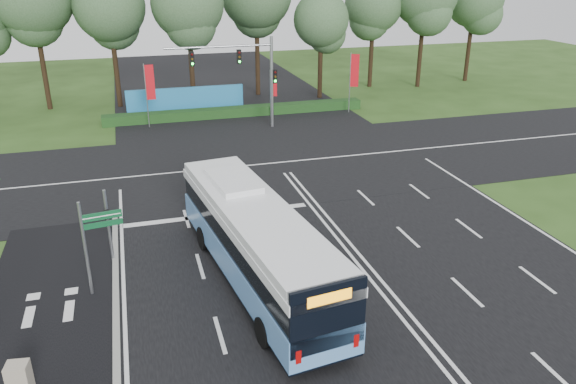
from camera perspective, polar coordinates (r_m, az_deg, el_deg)
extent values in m
plane|color=#2A4717|center=(26.13, 5.62, -5.56)|extent=(120.00, 120.00, 0.00)
cube|color=black|center=(26.12, 5.62, -5.52)|extent=(20.00, 120.00, 0.04)
cube|color=black|center=(36.58, -1.26, 2.95)|extent=(120.00, 14.00, 0.05)
cube|color=black|center=(22.31, -23.34, -12.78)|extent=(5.00, 18.00, 0.06)
cube|color=gray|center=(22.03, -17.05, -12.19)|extent=(0.25, 18.00, 0.12)
cube|color=#578BC9|center=(22.85, -3.26, -6.62)|extent=(4.23, 12.90, 1.16)
cube|color=black|center=(23.11, -3.23, -7.77)|extent=(4.20, 12.83, 0.32)
cube|color=black|center=(22.36, -3.32, -4.26)|extent=(4.10, 12.69, 1.00)
cube|color=white|center=(22.08, -3.35, -2.79)|extent=(4.23, 12.90, 0.37)
cube|color=white|center=(21.93, -3.37, -1.92)|extent=(4.11, 12.39, 0.37)
cube|color=white|center=(24.11, -5.58, 1.14)|extent=(2.08, 3.35, 0.26)
cube|color=black|center=(17.39, 4.10, -12.63)|extent=(2.55, 0.45, 2.32)
cube|color=orange|center=(16.95, 4.23, -10.66)|extent=(1.47, 0.25, 0.37)
cylinder|color=black|center=(25.85, -8.62, -4.68)|extent=(0.43, 1.13, 1.10)
cylinder|color=black|center=(26.49, -3.44, -3.74)|extent=(0.43, 1.13, 1.10)
cylinder|color=black|center=(19.63, -2.48, -14.04)|extent=(0.43, 1.13, 1.10)
cylinder|color=black|center=(20.47, 4.15, -12.37)|extent=(0.43, 1.13, 1.10)
cylinder|color=gray|center=(25.34, -17.75, -3.31)|extent=(0.13, 0.13, 3.34)
cube|color=black|center=(24.93, -17.92, -2.20)|extent=(0.31, 0.26, 0.38)
sphere|color=#19F233|center=(24.84, -17.92, -2.29)|extent=(0.13, 0.13, 0.13)
cylinder|color=gray|center=(22.88, -19.87, -5.56)|extent=(0.12, 0.12, 3.98)
cube|color=#0D4C26|center=(22.37, -18.41, -2.32)|extent=(1.49, 0.27, 0.30)
cube|color=#0D4C26|center=(22.51, -18.31, -3.12)|extent=(1.49, 0.27, 0.22)
cube|color=white|center=(22.34, -18.41, -2.35)|extent=(1.38, 0.20, 0.04)
cube|color=#AB9E89|center=(19.58, -25.64, -16.75)|extent=(0.72, 0.63, 1.09)
cylinder|color=gray|center=(45.40, -14.18, 9.40)|extent=(0.08, 0.08, 5.02)
cube|color=red|center=(45.22, -13.83, 10.76)|extent=(0.67, 0.09, 2.68)
cylinder|color=gray|center=(47.52, -1.80, 9.97)|extent=(0.06, 0.06, 3.96)
cube|color=red|center=(47.33, -1.46, 10.96)|extent=(0.51, 0.20, 2.11)
cylinder|color=gray|center=(49.01, 6.30, 10.93)|extent=(0.08, 0.08, 5.12)
cube|color=red|center=(48.81, 6.80, 12.15)|extent=(0.64, 0.30, 2.73)
cylinder|color=gray|center=(44.09, -1.66, 11.01)|extent=(0.24, 0.24, 7.00)
cylinder|color=gray|center=(42.79, -7.06, 14.45)|extent=(8.00, 0.16, 0.16)
cube|color=black|center=(43.17, -5.00, 13.52)|extent=(0.32, 0.28, 1.05)
cube|color=black|center=(42.63, -9.73, 13.18)|extent=(0.32, 0.28, 1.05)
cube|color=black|center=(44.05, -1.35, 11.67)|extent=(0.32, 0.28, 1.05)
cube|color=#173B15|center=(48.15, -5.17, 8.13)|extent=(22.00, 1.20, 0.80)
cube|color=#1F71A9|center=(49.83, -10.34, 9.17)|extent=(10.00, 0.30, 2.20)
cylinder|color=black|center=(54.02, -23.73, 12.40)|extent=(0.44, 0.44, 9.03)
cylinder|color=black|center=(52.82, -17.15, 12.66)|extent=(0.44, 0.44, 8.26)
sphere|color=#355331|center=(52.31, -17.74, 17.57)|extent=(6.09, 6.09, 6.09)
cylinder|color=black|center=(51.56, -9.82, 13.20)|extent=(0.44, 0.44, 8.46)
sphere|color=#355331|center=(51.05, -10.18, 18.38)|extent=(6.24, 6.24, 6.24)
cylinder|color=black|center=(55.44, -3.15, 14.38)|extent=(0.44, 0.44, 8.99)
cylinder|color=black|center=(54.31, 3.30, 13.09)|extent=(0.44, 0.44, 6.88)
sphere|color=#355331|center=(53.83, 3.39, 17.09)|extent=(5.07, 5.07, 5.07)
cylinder|color=black|center=(59.93, 8.48, 14.25)|extent=(0.44, 0.44, 7.89)
sphere|color=#355331|center=(59.48, 8.73, 18.41)|extent=(5.82, 5.82, 5.82)
cylinder|color=black|center=(60.83, 13.36, 14.44)|extent=(0.44, 0.44, 8.75)
cylinder|color=black|center=(65.37, 17.94, 14.27)|extent=(0.44, 0.44, 8.24)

